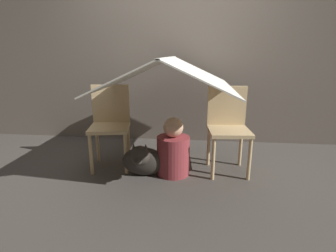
% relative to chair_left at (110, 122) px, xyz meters
% --- Properties ---
extents(ground_plane, '(8.80, 8.80, 0.00)m').
position_rel_chair_left_xyz_m(ground_plane, '(0.64, -0.25, -0.50)').
color(ground_plane, '#47423D').
extents(wall_back, '(7.00, 0.05, 2.50)m').
position_rel_chair_left_xyz_m(wall_back, '(0.64, 0.98, 0.75)').
color(wall_back, '#6B6056').
rests_on(wall_back, ground_plane).
extents(chair_left, '(0.47, 0.47, 0.89)m').
position_rel_chair_left_xyz_m(chair_left, '(0.00, 0.00, 0.00)').
color(chair_left, '#D1B27F').
rests_on(chair_left, ground_plane).
extents(chair_right, '(0.44, 0.44, 0.89)m').
position_rel_chair_left_xyz_m(chair_right, '(1.26, 0.00, 0.00)').
color(chair_right, '#D1B27F').
rests_on(chair_right, ground_plane).
extents(sheet_canopy, '(1.26, 1.50, 0.30)m').
position_rel_chair_left_xyz_m(sheet_canopy, '(0.64, -0.07, 0.54)').
color(sheet_canopy, silver).
extents(person_front, '(0.34, 0.34, 0.60)m').
position_rel_chair_left_xyz_m(person_front, '(0.70, -0.17, -0.25)').
color(person_front, maroon).
rests_on(person_front, ground_plane).
extents(dog, '(0.45, 0.39, 0.40)m').
position_rel_chair_left_xyz_m(dog, '(0.40, -0.28, -0.31)').
color(dog, '#332D28').
rests_on(dog, ground_plane).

